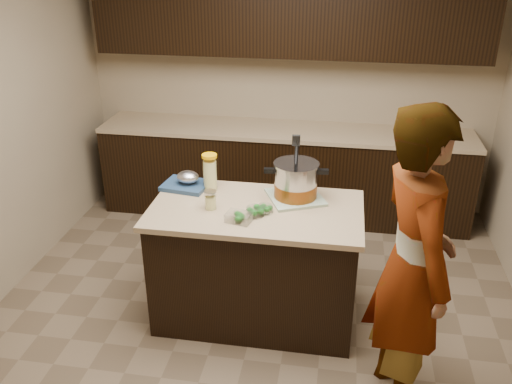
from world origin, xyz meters
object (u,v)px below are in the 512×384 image
stock_pot (296,182)px  person (412,267)px  lemonade_pitcher (210,173)px  island (256,263)px

stock_pot → person: bearing=-55.2°
stock_pot → lemonade_pitcher: size_ratio=1.70×
island → lemonade_pitcher: (-0.38, 0.25, 0.57)m
stock_pot → person: person is taller
lemonade_pitcher → island: bearing=-33.1°
stock_pot → lemonade_pitcher: (-0.63, 0.06, -0.00)m
island → person: 1.26m
island → person: person is taller
stock_pot → lemonade_pitcher: stock_pot is taller
island → stock_pot: bearing=37.0°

